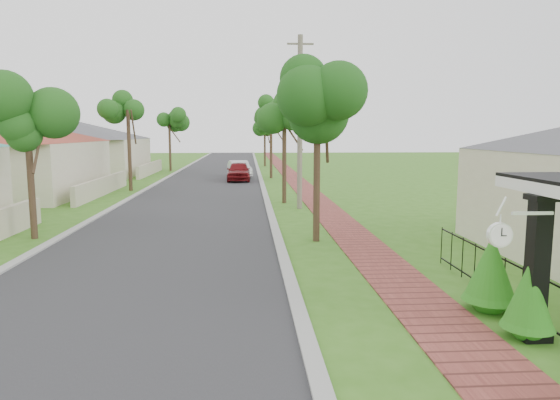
{
  "coord_description": "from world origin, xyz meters",
  "views": [
    {
      "loc": [
        -0.34,
        -8.92,
        3.53
      ],
      "look_at": [
        0.64,
        6.05,
        1.5
      ],
      "focal_mm": 32.0,
      "sensor_mm": 36.0,
      "label": 1
    }
  ],
  "objects_px": {
    "near_tree": "(318,102)",
    "parked_car_red": "(239,171)",
    "utility_pole": "(300,122)",
    "station_clock": "(502,233)",
    "porch_post": "(536,276)",
    "parked_car_white": "(239,169)"
  },
  "relations": [
    {
      "from": "porch_post",
      "to": "parked_car_red",
      "type": "height_order",
      "value": "porch_post"
    },
    {
      "from": "parked_car_white",
      "to": "station_clock",
      "type": "xyz_separation_m",
      "value": [
        4.68,
        -32.19,
        1.3
      ]
    },
    {
      "from": "porch_post",
      "to": "station_clock",
      "type": "relative_size",
      "value": 2.39
    },
    {
      "from": "porch_post",
      "to": "station_clock",
      "type": "xyz_separation_m",
      "value": [
        -0.86,
        -0.4,
        0.83
      ]
    },
    {
      "from": "porch_post",
      "to": "parked_car_white",
      "type": "distance_m",
      "value": 32.27
    },
    {
      "from": "near_tree",
      "to": "station_clock",
      "type": "xyz_separation_m",
      "value": [
        1.8,
        -8.4,
        -2.53
      ]
    },
    {
      "from": "porch_post",
      "to": "near_tree",
      "type": "xyz_separation_m",
      "value": [
        -2.66,
        8.0,
        3.36
      ]
    },
    {
      "from": "utility_pole",
      "to": "station_clock",
      "type": "xyz_separation_m",
      "value": [
        1.62,
        -15.46,
        -2.05
      ]
    },
    {
      "from": "parked_car_white",
      "to": "utility_pole",
      "type": "distance_m",
      "value": 17.34
    },
    {
      "from": "utility_pole",
      "to": "near_tree",
      "type": "bearing_deg",
      "value": -91.49
    },
    {
      "from": "station_clock",
      "to": "parked_car_red",
      "type": "bearing_deg",
      "value": 99.12
    },
    {
      "from": "near_tree",
      "to": "parked_car_red",
      "type": "bearing_deg",
      "value": 97.9
    },
    {
      "from": "parked_car_red",
      "to": "station_clock",
      "type": "bearing_deg",
      "value": -80.76
    },
    {
      "from": "porch_post",
      "to": "parked_car_white",
      "type": "bearing_deg",
      "value": 99.89
    },
    {
      "from": "parked_car_white",
      "to": "utility_pole",
      "type": "xyz_separation_m",
      "value": [
        3.07,
        -16.73,
        3.35
      ]
    },
    {
      "from": "utility_pole",
      "to": "parked_car_white",
      "type": "bearing_deg",
      "value": 100.38
    },
    {
      "from": "parked_car_red",
      "to": "near_tree",
      "type": "bearing_deg",
      "value": -81.98
    },
    {
      "from": "porch_post",
      "to": "near_tree",
      "type": "height_order",
      "value": "near_tree"
    },
    {
      "from": "near_tree",
      "to": "utility_pole",
      "type": "height_order",
      "value": "utility_pole"
    },
    {
      "from": "parked_car_red",
      "to": "utility_pole",
      "type": "bearing_deg",
      "value": -77.29
    },
    {
      "from": "parked_car_red",
      "to": "parked_car_white",
      "type": "height_order",
      "value": "parked_car_red"
    },
    {
      "from": "near_tree",
      "to": "station_clock",
      "type": "relative_size",
      "value": 5.34
    }
  ]
}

